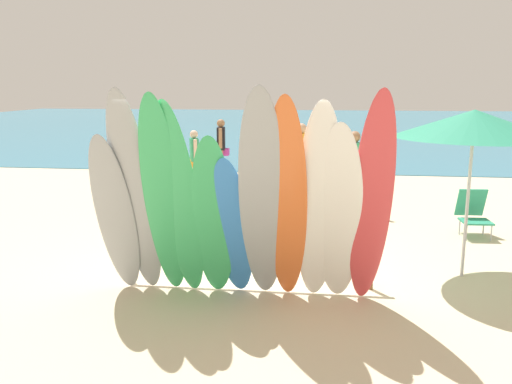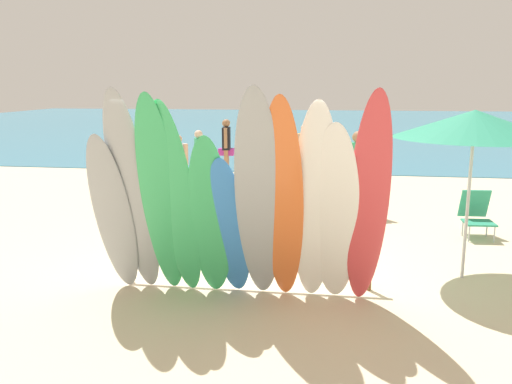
{
  "view_description": "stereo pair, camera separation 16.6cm",
  "coord_description": "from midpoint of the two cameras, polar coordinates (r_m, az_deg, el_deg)",
  "views": [
    {
      "loc": [
        0.99,
        -6.72,
        2.66
      ],
      "look_at": [
        0.0,
        1.17,
        1.03
      ],
      "focal_mm": 37.01,
      "sensor_mm": 36.0,
      "label": 1
    },
    {
      "loc": [
        1.15,
        -6.7,
        2.66
      ],
      "look_at": [
        0.0,
        1.17,
        1.03
      ],
      "focal_mm": 37.01,
      "sensor_mm": 36.0,
      "label": 2
    }
  ],
  "objects": [
    {
      "name": "beachgoer_strolling",
      "position": [
        13.63,
        -7.03,
        3.95
      ],
      "size": [
        0.39,
        0.54,
        1.52
      ],
      "rotation": [
        0.0,
        0.0,
        1.93
      ],
      "color": "beige",
      "rests_on": "ground"
    },
    {
      "name": "surfboard_red_10",
      "position": [
        6.12,
        11.6,
        -1.31
      ],
      "size": [
        0.53,
        1.05,
        2.64
      ],
      "primitive_type": "ellipsoid",
      "rotation": [
        0.35,
        0.0,
        0.07
      ],
      "color": "#D13D42",
      "rests_on": "ground"
    },
    {
      "name": "surfboard_grey_6",
      "position": [
        6.07,
        -0.08,
        -1.01
      ],
      "size": [
        0.59,
        1.24,
        2.68
      ],
      "primitive_type": "ellipsoid",
      "rotation": [
        0.41,
        0.0,
        0.04
      ],
      "color": "#999EA3",
      "rests_on": "ground"
    },
    {
      "name": "surfboard_white_8",
      "position": [
        6.13,
        5.96,
        -1.66
      ],
      "size": [
        0.59,
        1.07,
        2.53
      ],
      "primitive_type": "ellipsoid",
      "rotation": [
        0.37,
        0.0,
        0.07
      ],
      "color": "white",
      "rests_on": "ground"
    },
    {
      "name": "beachgoer_near_rack",
      "position": [
        15.23,
        -4.1,
        5.17
      ],
      "size": [
        0.44,
        0.63,
        1.69
      ],
      "rotation": [
        0.0,
        0.0,
        1.7
      ],
      "color": "#9E704C",
      "rests_on": "ground"
    },
    {
      "name": "surfboard_grey_1",
      "position": [
        6.51,
        -13.58,
        -0.6
      ],
      "size": [
        0.5,
        1.06,
        2.65
      ],
      "primitive_type": "ellipsoid",
      "rotation": [
        0.36,
        0.0,
        0.0
      ],
      "color": "#999EA3",
      "rests_on": "ground"
    },
    {
      "name": "ground",
      "position": [
        20.91,
        4.16,
        4.22
      ],
      "size": [
        60.0,
        60.0,
        0.0
      ],
      "primitive_type": "plane",
      "color": "beige"
    },
    {
      "name": "surfboard_blue_5",
      "position": [
        6.42,
        -3.29,
        -4.02
      ],
      "size": [
        0.55,
        0.88,
        1.88
      ],
      "primitive_type": "ellipsoid",
      "rotation": [
        0.4,
        0.0,
        -0.09
      ],
      "color": "#337AD1",
      "rests_on": "ground"
    },
    {
      "name": "surfboard_rack",
      "position": [
        7.11,
        -1.85,
        -5.59
      ],
      "size": [
        3.46,
        0.07,
        0.7
      ],
      "color": "brown",
      "rests_on": "ground"
    },
    {
      "name": "beach_umbrella",
      "position": [
        7.63,
        21.92,
        6.86
      ],
      "size": [
        2.13,
        2.13,
        2.33
      ],
      "color": "silver",
      "rests_on": "ground"
    },
    {
      "name": "surfboard_green_3",
      "position": [
        6.36,
        -8.97,
        -1.29
      ],
      "size": [
        0.57,
        1.01,
        2.52
      ],
      "primitive_type": "ellipsoid",
      "rotation": [
        0.35,
        0.0,
        -0.09
      ],
      "color": "#38B266",
      "rests_on": "ground"
    },
    {
      "name": "beachgoer_midbeach",
      "position": [
        11.1,
        10.09,
        2.75
      ],
      "size": [
        0.64,
        0.3,
        1.72
      ],
      "rotation": [
        0.0,
        0.0,
        6.1
      ],
      "color": "#9E704C",
      "rests_on": "ground"
    },
    {
      "name": "beach_chair_red",
      "position": [
        10.14,
        21.99,
        -1.98
      ],
      "size": [
        0.54,
        0.69,
        0.83
      ],
      "rotation": [
        0.0,
        0.0,
        0.06
      ],
      "color": "#B7B7BC",
      "rests_on": "ground"
    },
    {
      "name": "surfboard_green_4",
      "position": [
        6.37,
        -5.36,
        -2.99
      ],
      "size": [
        0.58,
        0.9,
        2.13
      ],
      "primitive_type": "ellipsoid",
      "rotation": [
        0.36,
        0.0,
        0.09
      ],
      "color": "#38B266",
      "rests_on": "ground"
    },
    {
      "name": "surfboard_orange_7",
      "position": [
        6.08,
        2.55,
        -1.47
      ],
      "size": [
        0.48,
        1.14,
        2.58
      ],
      "primitive_type": "ellipsoid",
      "rotation": [
        0.4,
        0.0,
        0.01
      ],
      "color": "orange",
      "rests_on": "ground"
    },
    {
      "name": "surfboard_grey_0",
      "position": [
        6.71,
        -15.63,
        -2.61
      ],
      "size": [
        0.49,
        0.88,
        2.13
      ],
      "primitive_type": "ellipsoid",
      "rotation": [
        0.37,
        0.0,
        0.01
      ],
      "color": "#999EA3",
      "rests_on": "ground"
    },
    {
      "name": "surfboard_green_2",
      "position": [
        6.39,
        -10.65,
        -0.93
      ],
      "size": [
        0.54,
        1.1,
        2.6
      ],
      "primitive_type": "ellipsoid",
      "rotation": [
        0.37,
        0.0,
        0.06
      ],
      "color": "#38B266",
      "rests_on": "ground"
    },
    {
      "name": "surfboard_white_9",
      "position": [
        6.19,
        8.17,
        -2.7
      ],
      "size": [
        0.61,
        1.0,
        2.29
      ],
      "primitive_type": "ellipsoid",
      "rotation": [
        0.38,
        0.0,
        -0.06
      ],
      "color": "white",
      "rests_on": "ground"
    },
    {
      "name": "beachgoer_by_water",
      "position": [
        12.73,
        -9.19,
        3.28
      ],
      "size": [
        0.53,
        0.32,
        1.49
      ],
      "rotation": [
        0.0,
        0.0,
        5.91
      ],
      "color": "tan",
      "rests_on": "ground"
    },
    {
      "name": "ocean_water",
      "position": [
        35.93,
        5.46,
        7.28
      ],
      "size": [
        60.0,
        40.0,
        0.02
      ],
      "primitive_type": "cube",
      "color": "teal",
      "rests_on": "ground"
    },
    {
      "name": "beachgoer_photographing",
      "position": [
        12.87,
        4.54,
        4.13
      ],
      "size": [
        0.47,
        0.52,
        1.74
      ],
      "rotation": [
        0.0,
        0.0,
        4.0
      ],
      "color": "tan",
      "rests_on": "ground"
    }
  ]
}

